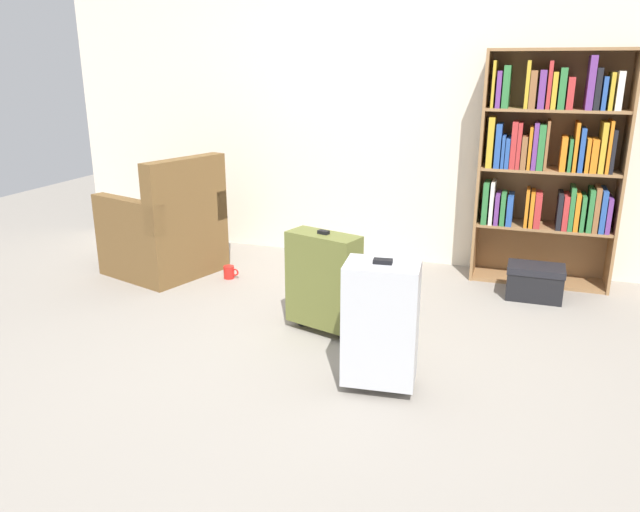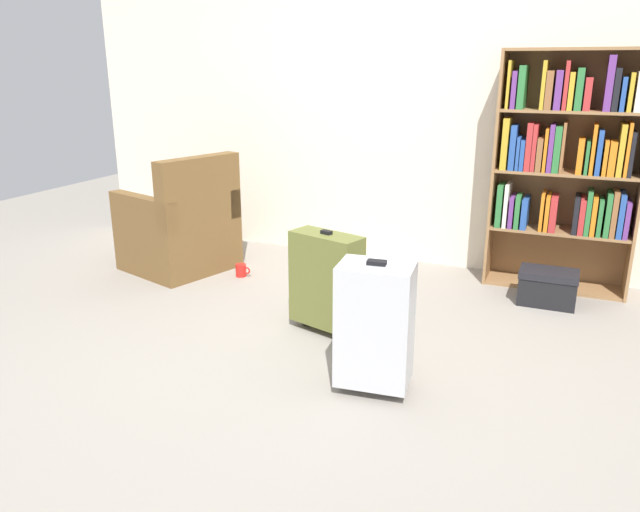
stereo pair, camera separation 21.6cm
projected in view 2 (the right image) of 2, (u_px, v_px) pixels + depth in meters
ground_plane at (278, 375)px, 3.15m from camera, size 9.81×9.81×0.00m
back_wall at (403, 96)px, 4.69m from camera, size 5.61×0.10×2.60m
bookshelf at (568, 161)px, 4.15m from camera, size 0.95×0.32×1.64m
armchair at (181, 229)px, 4.71m from camera, size 0.88×0.88×0.90m
mug at (241, 270)px, 4.61m from camera, size 0.12×0.08×0.10m
storage_box at (548, 286)px, 4.05m from camera, size 0.37×0.24×0.23m
suitcase_olive at (326, 280)px, 3.57m from camera, size 0.47×0.30×0.63m
suitcase_silver at (375, 324)px, 2.91m from camera, size 0.37×0.28×0.67m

